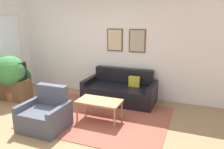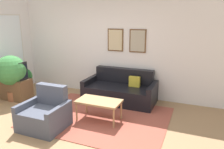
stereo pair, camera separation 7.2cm
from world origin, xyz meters
The scene contains 11 objects.
ground_plane centered at (0.00, 0.00, 0.00)m, with size 16.00×16.00×0.00m, color #997551.
area_rug centered at (0.60, 0.88, 0.01)m, with size 2.92×2.20×0.01m.
wall_back centered at (0.01, 2.44, 1.35)m, with size 8.00×0.09×2.70m.
couch centered at (0.68, 1.97, 0.28)m, with size 1.83×0.90×0.82m.
coffee_table centered at (0.64, 0.75, 0.41)m, with size 0.93×0.51×0.45m.
tv_stand centered at (-1.96, 1.06, 0.28)m, with size 0.77×0.44×0.56m.
tv centered at (-1.96, 1.06, 0.80)m, with size 0.65×0.28×0.47m.
armchair centered at (-0.22, 0.07, 0.27)m, with size 0.84×0.76×0.82m.
potted_plant_tall centered at (-1.97, 0.96, 0.78)m, with size 0.78×0.78×1.20m.
potted_plant_by_window centered at (-2.07, 1.49, 0.47)m, with size 0.45×0.45×0.74m.
potted_plant_small centered at (-2.06, 1.37, 0.51)m, with size 0.55×0.55×0.82m.
Camera 2 is at (2.52, -3.12, 2.14)m, focal length 35.00 mm.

